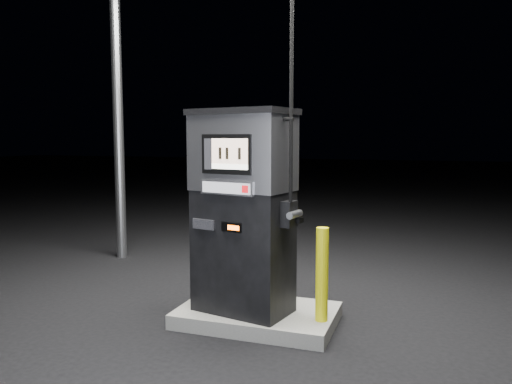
% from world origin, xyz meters
% --- Properties ---
extents(ground, '(80.00, 80.00, 0.00)m').
position_xyz_m(ground, '(0.00, 0.00, 0.00)').
color(ground, black).
rests_on(ground, ground).
extents(pump_island, '(1.60, 1.00, 0.15)m').
position_xyz_m(pump_island, '(0.00, 0.00, 0.07)').
color(pump_island, '#5F5F5A').
rests_on(pump_island, ground).
extents(fuel_dispenser, '(1.18, 0.80, 4.24)m').
position_xyz_m(fuel_dispenser, '(-0.12, -0.10, 1.20)').
color(fuel_dispenser, black).
rests_on(fuel_dispenser, pump_island).
extents(bollard_left, '(0.15, 0.15, 0.93)m').
position_xyz_m(bollard_left, '(-0.72, 0.19, 0.61)').
color(bollard_left, '#EFEA0D').
rests_on(bollard_left, pump_island).
extents(bollard_right, '(0.13, 0.13, 0.91)m').
position_xyz_m(bollard_right, '(0.70, -0.12, 0.61)').
color(bollard_right, '#EFEA0D').
rests_on(bollard_right, pump_island).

